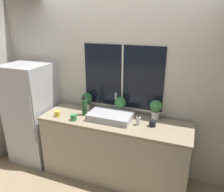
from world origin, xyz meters
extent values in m
plane|color=#937F60|center=(0.00, 0.00, 0.00)|extent=(14.00, 14.00, 0.00)
cube|color=beige|center=(0.00, 0.68, 1.35)|extent=(8.00, 0.06, 2.70)
cube|color=black|center=(0.00, 0.64, 1.46)|extent=(1.18, 0.01, 0.90)
cube|color=silver|center=(0.00, 0.63, 1.46)|extent=(0.02, 0.01, 0.90)
cube|color=silver|center=(0.00, 0.63, 0.99)|extent=(1.24, 0.04, 0.03)
cube|color=beige|center=(-2.01, 1.50, 1.35)|extent=(0.06, 7.00, 2.70)
cube|color=#B2A893|center=(0.00, 0.30, 0.45)|extent=(2.06, 0.61, 0.89)
cube|color=gray|center=(0.00, 0.30, 0.91)|extent=(2.08, 0.63, 0.03)
cube|color=#B7B7BC|center=(-1.41, 0.33, 0.80)|extent=(0.64, 0.68, 1.60)
cylinder|color=silver|center=(-1.12, -0.02, 0.88)|extent=(0.02, 0.02, 0.72)
cube|color=#ADADB2|center=(-0.06, 0.32, 0.97)|extent=(0.59, 0.36, 0.09)
cylinder|color=#B7B7BC|center=(-0.06, 0.53, 0.94)|extent=(0.04, 0.04, 0.03)
cylinder|color=#B7B7BC|center=(-0.06, 0.53, 1.10)|extent=(0.02, 0.02, 0.29)
cylinder|color=white|center=(-0.53, 0.54, 0.97)|extent=(0.10, 0.10, 0.09)
sphere|color=#2D6638|center=(-0.53, 0.54, 1.10)|extent=(0.17, 0.17, 0.17)
cylinder|color=white|center=(0.01, 0.54, 0.97)|extent=(0.09, 0.09, 0.10)
sphere|color=#387A3D|center=(0.01, 0.54, 1.10)|extent=(0.16, 0.16, 0.16)
cylinder|color=white|center=(0.52, 0.54, 0.98)|extent=(0.10, 0.10, 0.12)
sphere|color=#387A3D|center=(0.52, 0.54, 1.12)|extent=(0.16, 0.16, 0.16)
cylinder|color=white|center=(0.34, 0.29, 0.98)|extent=(0.05, 0.05, 0.11)
cylinder|color=black|center=(0.34, 0.29, 1.05)|extent=(0.02, 0.02, 0.03)
cylinder|color=#235128|center=(-0.46, 0.32, 1.04)|extent=(0.07, 0.07, 0.23)
cylinder|color=black|center=(-0.46, 0.32, 1.19)|extent=(0.03, 0.03, 0.06)
cylinder|color=gold|center=(-0.80, 0.13, 0.97)|extent=(0.08, 0.08, 0.08)
cylinder|color=black|center=(0.52, 0.32, 0.97)|extent=(0.08, 0.08, 0.08)
cylinder|color=#38844C|center=(-0.52, 0.11, 0.97)|extent=(0.09, 0.09, 0.08)
camera|label=1|loc=(0.95, -2.22, 2.24)|focal=35.00mm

